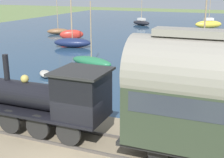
{
  "coord_description": "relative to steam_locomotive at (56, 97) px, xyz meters",
  "views": [
    {
      "loc": [
        -9.29,
        -5.61,
        6.74
      ],
      "look_at": [
        7.01,
        1.06,
        1.61
      ],
      "focal_mm": 50.0,
      "sensor_mm": 36.0,
      "label": 1
    }
  ],
  "objects": [
    {
      "name": "sailboat_black",
      "position": [
        46.94,
        10.58,
        -1.77
      ],
      "size": [
        3.55,
        4.4,
        5.94
      ],
      "rotation": [
        0.0,
        0.0,
        -0.52
      ],
      "color": "black",
      "rests_on": "harbor_water"
    },
    {
      "name": "sailboat_yellow",
      "position": [
        46.76,
        -1.74,
        -1.54
      ],
      "size": [
        3.76,
        4.94,
        7.82
      ],
      "rotation": [
        0.0,
        0.0,
        0.53
      ],
      "color": "gold",
      "rests_on": "harbor_water"
    },
    {
      "name": "rail_embankment",
      "position": [
        0.0,
        -1.33,
        -2.05
      ],
      "size": [
        5.68,
        56.0,
        0.61
      ],
      "color": "#84755B",
      "rests_on": "ground"
    },
    {
      "name": "sailboat_gray",
      "position": [
        9.9,
        -4.85,
        -1.7
      ],
      "size": [
        2.28,
        4.08,
        6.86
      ],
      "rotation": [
        0.0,
        0.0,
        0.32
      ],
      "color": "gray",
      "rests_on": "harbor_water"
    },
    {
      "name": "sailboat_brown",
      "position": [
        30.44,
        18.78,
        -1.82
      ],
      "size": [
        2.87,
        3.48,
        5.84
      ],
      "rotation": [
        0.0,
        0.0,
        0.56
      ],
      "color": "brown",
      "rests_on": "harbor_water"
    },
    {
      "name": "rowboat_off_pier",
      "position": [
        9.44,
        7.02,
        -2.08
      ],
      "size": [
        1.96,
        1.88,
        0.42
      ],
      "rotation": [
        0.0,
        0.0,
        -0.83
      ],
      "color": "#B7B2A3",
      "rests_on": "harbor_water"
    },
    {
      "name": "sailboat_red",
      "position": [
        26.61,
        14.26,
        -1.57
      ],
      "size": [
        2.68,
        3.26,
        7.51
      ],
      "rotation": [
        0.0,
        0.0,
        0.59
      ],
      "color": "#B72D23",
      "rests_on": "harbor_water"
    },
    {
      "name": "sailboat_navy",
      "position": [
        21.55,
        11.31,
        -1.72
      ],
      "size": [
        2.86,
        4.76,
        6.78
      ],
      "rotation": [
        0.0,
        0.0,
        0.26
      ],
      "color": "#192347",
      "rests_on": "harbor_water"
    },
    {
      "name": "sailboat_green",
      "position": [
        13.75,
        5.03,
        -1.82
      ],
      "size": [
        2.48,
        4.58,
        5.72
      ],
      "rotation": [
        0.0,
        0.0,
        -0.27
      ],
      "color": "#236B42",
      "rests_on": "harbor_water"
    },
    {
      "name": "harbor_water",
      "position": [
        43.14,
        -1.33,
        -2.29
      ],
      "size": [
        80.0,
        80.0,
        0.01
      ],
      "color": "navy",
      "rests_on": "ground"
    },
    {
      "name": "steam_locomotive",
      "position": [
        0.0,
        0.0,
        0.0
      ],
      "size": [
        2.13,
        5.94,
        3.34
      ],
      "color": "black",
      "rests_on": "rail_embankment"
    }
  ]
}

